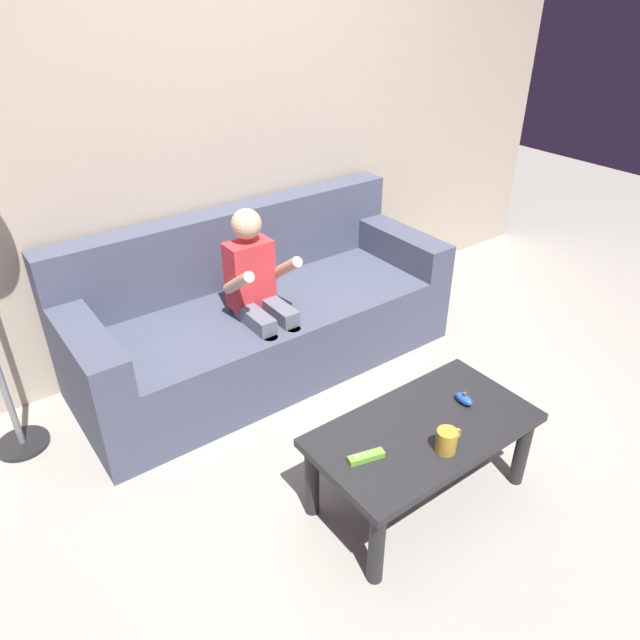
% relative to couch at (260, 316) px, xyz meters
% --- Properties ---
extents(ground_plane, '(10.02, 10.02, 0.00)m').
position_rel_couch_xyz_m(ground_plane, '(0.12, -1.19, -0.29)').
color(ground_plane, '#9E998E').
extents(wall_back, '(5.01, 0.05, 2.50)m').
position_rel_couch_xyz_m(wall_back, '(0.12, 0.39, 0.96)').
color(wall_back, '#B2A38E').
rests_on(wall_back, ground).
extents(couch, '(2.07, 0.80, 0.83)m').
position_rel_couch_xyz_m(couch, '(0.00, 0.00, 0.00)').
color(couch, '#474C60').
rests_on(couch, ground).
extents(person_seated_on_couch, '(0.32, 0.40, 0.96)m').
position_rel_couch_xyz_m(person_seated_on_couch, '(-0.10, -0.18, 0.26)').
color(person_seated_on_couch, slate).
rests_on(person_seated_on_couch, ground).
extents(coffee_table, '(0.92, 0.50, 0.39)m').
position_rel_couch_xyz_m(coffee_table, '(-0.01, -1.27, 0.03)').
color(coffee_table, '#232326').
rests_on(coffee_table, ground).
extents(game_remote_lime_near_edge, '(0.14, 0.07, 0.03)m').
position_rel_couch_xyz_m(game_remote_lime_near_edge, '(-0.31, -1.27, 0.11)').
color(game_remote_lime_near_edge, '#72C638').
rests_on(game_remote_lime_near_edge, coffee_table).
extents(nunchuk_blue, '(0.05, 0.09, 0.05)m').
position_rel_couch_xyz_m(nunchuk_blue, '(0.23, -1.26, 0.12)').
color(nunchuk_blue, blue).
rests_on(nunchuk_blue, coffee_table).
extents(coffee_mug, '(0.12, 0.08, 0.09)m').
position_rel_couch_xyz_m(coffee_mug, '(-0.04, -1.41, 0.15)').
color(coffee_mug, '#B78C2D').
rests_on(coffee_mug, coffee_table).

